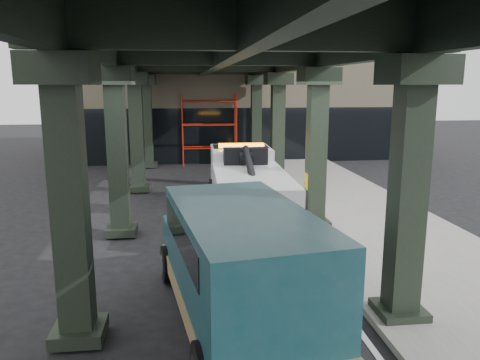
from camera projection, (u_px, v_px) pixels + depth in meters
ground at (241, 254)px, 12.68m from camera, size 90.00×90.00×0.00m
sidewalk at (371, 224)px, 15.14m from camera, size 5.00×40.00×0.15m
lane_stripe at (286, 229)px, 14.82m from camera, size 0.12×38.00×0.01m
viaduct at (219, 51)px, 13.48m from camera, size 7.40×32.00×6.40m
building at (234, 92)px, 31.57m from camera, size 22.00×10.00×8.00m
scaffolding at (209, 128)px, 26.50m from camera, size 3.08×0.88×4.00m
tow_truck at (246, 184)px, 15.60m from camera, size 2.49×7.80×2.54m
towed_van at (238, 262)px, 8.66m from camera, size 3.06×6.09×2.36m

